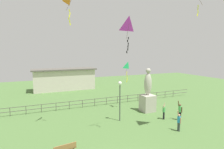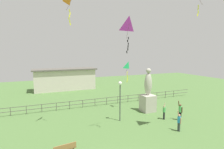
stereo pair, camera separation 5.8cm
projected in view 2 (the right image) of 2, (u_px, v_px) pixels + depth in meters
name	position (u px, v px, depth m)	size (l,w,h in m)	color
statue_monument	(148.00, 97.00, 21.16)	(1.45, 1.45, 5.01)	#B2AD9E
lamppost	(120.00, 92.00, 18.07)	(0.36, 0.36, 3.98)	#38383D
park_bench	(65.00, 149.00, 12.11)	(1.54, 0.62, 0.85)	olive
person_0	(164.00, 111.00, 18.70)	(0.35, 0.44, 1.76)	black
person_1	(180.00, 111.00, 18.44)	(0.31, 0.53, 1.96)	black
person_3	(179.00, 121.00, 15.86)	(0.28, 0.46, 1.78)	#3F4C47
kite_0	(128.00, 66.00, 21.89)	(0.74, 0.88, 2.44)	#1EB759
kite_1	(129.00, 25.00, 14.29)	(1.11, 0.62, 2.88)	#B22DB2
waterfront_railing	(71.00, 104.00, 22.18)	(36.04, 0.06, 0.95)	#4C4742
pavilion_building	(65.00, 79.00, 33.43)	(11.16, 3.75, 3.86)	beige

